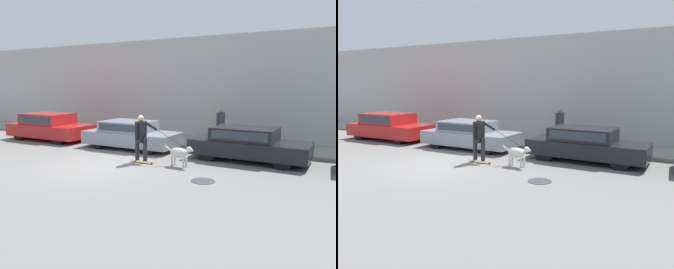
# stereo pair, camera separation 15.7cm
# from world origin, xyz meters

# --- Properties ---
(ground_plane) EXTENTS (36.00, 36.00, 0.00)m
(ground_plane) POSITION_xyz_m (0.00, 0.00, 0.00)
(ground_plane) COLOR slate
(back_wall) EXTENTS (32.00, 0.30, 4.91)m
(back_wall) POSITION_xyz_m (0.00, 6.58, 2.46)
(back_wall) COLOR #B2ADA8
(back_wall) RESTS_ON ground_plane
(sidewalk_curb) EXTENTS (30.00, 2.28, 0.13)m
(sidewalk_curb) POSITION_xyz_m (0.00, 5.27, 0.06)
(sidewalk_curb) COLOR gray
(sidewalk_curb) RESTS_ON ground_plane
(parked_car_0) EXTENTS (4.16, 1.88, 1.29)m
(parked_car_0) POSITION_xyz_m (-5.44, 3.00, 0.63)
(parked_car_0) COLOR black
(parked_car_0) RESTS_ON ground_plane
(parked_car_1) EXTENTS (4.05, 1.79, 1.15)m
(parked_car_1) POSITION_xyz_m (-0.72, 3.00, 0.57)
(parked_car_1) COLOR black
(parked_car_1) RESTS_ON ground_plane
(parked_car_2) EXTENTS (4.09, 1.77, 1.18)m
(parked_car_2) POSITION_xyz_m (4.21, 3.00, 0.59)
(parked_car_2) COLOR black
(parked_car_2) RESTS_ON ground_plane
(dog) EXTENTS (1.05, 0.39, 0.71)m
(dog) POSITION_xyz_m (2.48, 1.08, 0.46)
(dog) COLOR beige
(dog) RESTS_ON ground_plane
(skateboarder) EXTENTS (2.18, 0.60, 1.64)m
(skateboarder) POSITION_xyz_m (1.07, 0.99, 0.93)
(skateboarder) COLOR beige
(skateboarder) RESTS_ON ground_plane
(pedestrian_with_bag) EXTENTS (0.28, 0.68, 1.57)m
(pedestrian_with_bag) POSITION_xyz_m (2.46, 5.16, 0.99)
(pedestrian_with_bag) COLOR #28282D
(pedestrian_with_bag) RESTS_ON sidewalk_curb
(manhole_cover) EXTENTS (0.66, 0.66, 0.01)m
(manhole_cover) POSITION_xyz_m (3.75, -0.07, 0.01)
(manhole_cover) COLOR #38383D
(manhole_cover) RESTS_ON ground_plane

